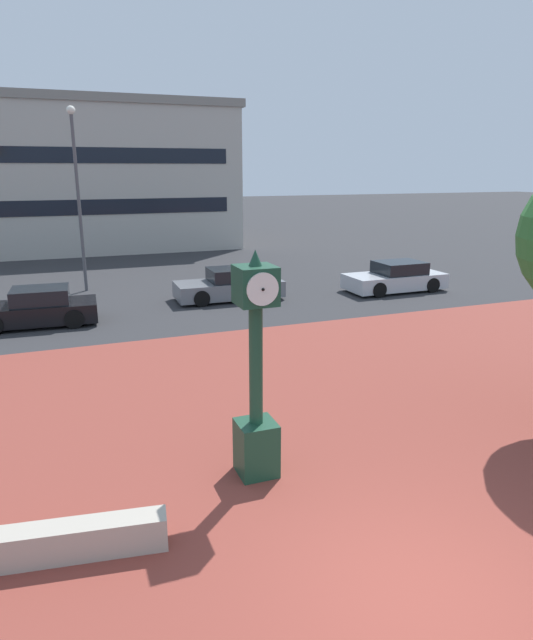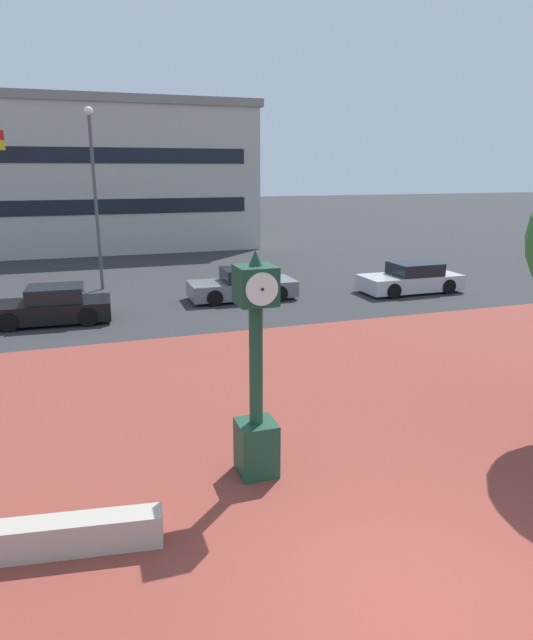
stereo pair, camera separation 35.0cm
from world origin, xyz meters
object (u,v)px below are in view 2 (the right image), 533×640
Objects in this scene: civic_building at (81,176)px; street_clock at (256,383)px; car_street_near at (243,285)px; car_street_far at (52,307)px; street_lamp_post at (94,183)px; car_street_mid at (411,279)px.

street_clock is at bearing -85.98° from civic_building.
car_street_near is 21.13m from civic_building.
car_street_far is 0.18× the size of civic_building.
street_lamp_post is at bearing 55.64° from car_street_near.
car_street_near is 7.41m from car_street_far.
civic_building is at bearing -1.14° from car_street_far.
street_lamp_post reaches higher than car_street_near.
civic_building reaches higher than car_street_near.
street_clock is 33.08m from civic_building.
car_street_near is 1.06× the size of car_street_far.
car_street_near is (3.52, 12.99, -1.12)m from street_clock.
car_street_far is at bearing -109.80° from street_lamp_post.
car_street_near and car_street_mid have the same top height.
street_clock is 0.18× the size of civic_building.
car_street_mid is at bearing -96.90° from car_street_near.
car_street_near is 7.33m from car_street_mid.
car_street_mid is at bearing -57.92° from civic_building.
car_street_far is at bearing -93.93° from civic_building.
street_clock is at bearing -83.55° from street_lamp_post.
street_lamp_post is at bearing 68.46° from car_street_mid.
street_lamp_post is (1.87, 5.19, 4.02)m from car_street_far.
civic_building reaches higher than car_street_far.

